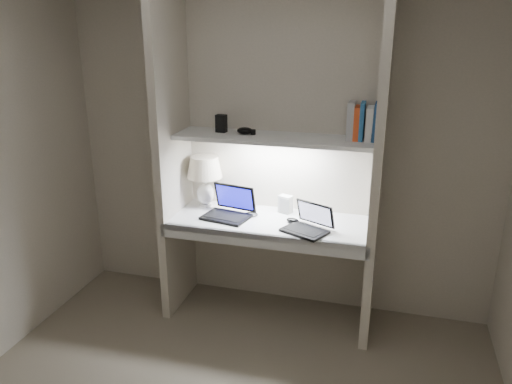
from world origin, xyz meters
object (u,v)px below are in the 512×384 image
(laptop_netbook, at_px, (308,225))
(speaker, at_px, (285,204))
(laptop_main, at_px, (229,209))
(table_lamp, at_px, (205,173))
(book_row, at_px, (365,122))

(laptop_netbook, relative_size, speaker, 2.78)
(laptop_main, xyz_separation_m, speaker, (0.38, 0.18, 0.02))
(laptop_main, bearing_deg, table_lamp, 158.11)
(table_lamp, relative_size, book_row, 1.55)
(table_lamp, bearing_deg, speaker, 1.51)
(laptop_main, height_order, laptop_netbook, laptop_main)
(laptop_main, relative_size, speaker, 2.82)
(table_lamp, bearing_deg, laptop_netbook, -17.83)
(book_row, bearing_deg, speaker, 177.76)
(table_lamp, distance_m, speaker, 0.66)
(laptop_netbook, xyz_separation_m, book_row, (0.32, 0.27, 0.67))
(table_lamp, distance_m, book_row, 1.25)
(book_row, bearing_deg, laptop_main, -170.41)
(laptop_main, bearing_deg, laptop_netbook, 0.53)
(table_lamp, bearing_deg, book_row, -0.22)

